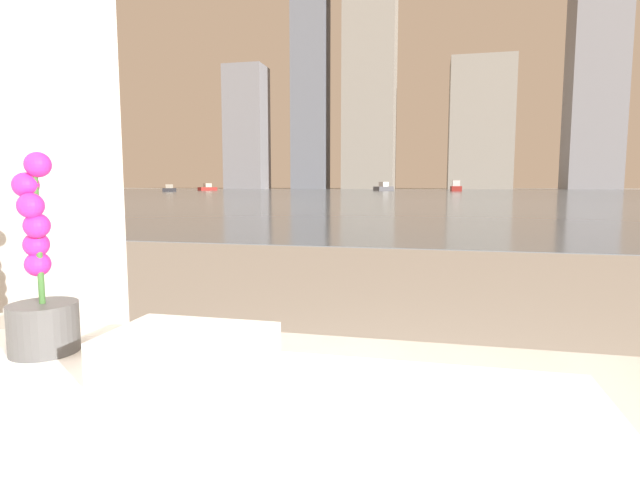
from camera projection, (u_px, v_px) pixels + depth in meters
potted_orchid at (41, 295)px, 1.02m from camera, size 0.13×0.13×0.41m
towel_stack at (189, 354)px, 0.90m from camera, size 0.28×0.20×0.08m
harbor_water at (431, 193)px, 60.24m from camera, size 180.00×110.00×0.01m
harbor_boat_1 at (207, 188)px, 82.55m from camera, size 2.53×3.26×1.18m
harbor_boat_2 at (169, 189)px, 69.71m from camera, size 1.19×2.72×0.99m
harbor_boat_3 at (384, 187)px, 81.96m from camera, size 3.17×3.85×1.41m
harbor_boat_4 at (456, 187)px, 73.97m from camera, size 1.56×4.23×1.57m
skyline_tower_0 at (247, 128)px, 122.92m from camera, size 9.65×7.95×29.71m
skyline_tower_1 at (310, 29)px, 116.86m from camera, size 8.14×7.17×74.50m
skyline_tower_2 at (370, 72)px, 114.86m from camera, size 11.77×9.16×53.56m
skyline_tower_3 at (480, 125)px, 110.76m from camera, size 13.41×11.46×28.29m
skyline_tower_4 at (598, 39)px, 103.78m from camera, size 10.60×8.71×62.44m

